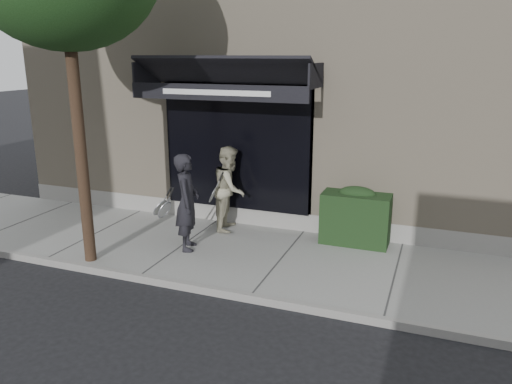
% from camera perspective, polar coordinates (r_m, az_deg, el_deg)
% --- Properties ---
extents(ground, '(80.00, 80.00, 0.00)m').
position_cam_1_polar(ground, '(9.22, 2.96, -8.20)').
color(ground, black).
rests_on(ground, ground).
extents(sidewalk, '(20.00, 3.00, 0.12)m').
position_cam_1_polar(sidewalk, '(9.19, 2.97, -7.86)').
color(sidewalk, gray).
rests_on(sidewalk, ground).
extents(curb, '(20.00, 0.10, 0.14)m').
position_cam_1_polar(curb, '(7.87, -0.57, -12.00)').
color(curb, gray).
rests_on(curb, ground).
extents(building_facade, '(14.30, 8.04, 5.64)m').
position_cam_1_polar(building_facade, '(13.29, 9.79, 11.13)').
color(building_facade, '#BDAC90').
rests_on(building_facade, ground).
extents(hedge, '(1.30, 0.70, 1.14)m').
position_cam_1_polar(hedge, '(9.89, 11.34, -2.73)').
color(hedge, black).
rests_on(hedge, sidewalk).
extents(pedestrian_front, '(0.84, 0.88, 1.83)m').
position_cam_1_polar(pedestrian_front, '(9.37, -7.90, -1.18)').
color(pedestrian_front, black).
rests_on(pedestrian_front, sidewalk).
extents(pedestrian_back, '(0.81, 0.99, 1.77)m').
position_cam_1_polar(pedestrian_back, '(10.38, -2.99, 0.43)').
color(pedestrian_back, '#AEA88B').
rests_on(pedestrian_back, sidewalk).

